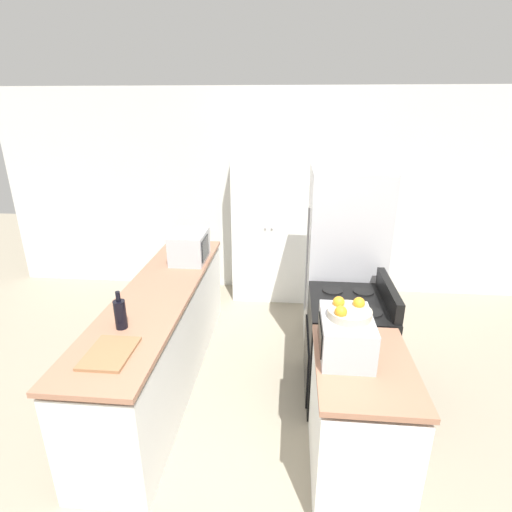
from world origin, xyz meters
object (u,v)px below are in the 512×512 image
(pantry_cabinet, at_px, (270,222))
(microwave, at_px, (190,247))
(refrigerator, at_px, (343,263))
(toaster_oven, at_px, (346,336))
(stove, at_px, (346,348))
(fruit_bowl, at_px, (349,311))
(wine_bottle, at_px, (120,314))

(pantry_cabinet, xyz_separation_m, microwave, (-0.74, -1.13, 0.05))
(refrigerator, bearing_deg, toaster_oven, -96.16)
(stove, bearing_deg, toaster_oven, -100.52)
(microwave, height_order, toaster_oven, microwave)
(stove, relative_size, refrigerator, 0.58)
(toaster_oven, height_order, fruit_bowl, fruit_bowl)
(pantry_cabinet, bearing_deg, stove, -68.30)
(stove, relative_size, toaster_oven, 2.37)
(toaster_oven, bearing_deg, wine_bottle, 173.44)
(pantry_cabinet, bearing_deg, refrigerator, -54.92)
(stove, distance_m, toaster_oven, 0.94)
(refrigerator, height_order, wine_bottle, refrigerator)
(pantry_cabinet, relative_size, stove, 1.88)
(stove, height_order, wine_bottle, wine_bottle)
(stove, bearing_deg, microwave, 152.73)
(stove, height_order, toaster_oven, toaster_oven)
(toaster_oven, bearing_deg, fruit_bowl, 55.30)
(refrigerator, xyz_separation_m, wine_bottle, (-1.69, -1.35, 0.10))
(microwave, bearing_deg, fruit_bowl, -47.54)
(pantry_cabinet, distance_m, wine_bottle, 2.63)
(pantry_cabinet, height_order, refrigerator, pantry_cabinet)
(fruit_bowl, bearing_deg, wine_bottle, 173.82)
(microwave, distance_m, fruit_bowl, 2.04)
(refrigerator, xyz_separation_m, toaster_oven, (-0.16, -1.52, 0.11))
(stove, xyz_separation_m, microwave, (-1.50, 0.77, 0.59))
(wine_bottle, distance_m, fruit_bowl, 1.55)
(microwave, distance_m, toaster_oven, 2.03)
(pantry_cabinet, distance_m, refrigerator, 1.37)
(stove, height_order, fruit_bowl, fruit_bowl)
(microwave, bearing_deg, toaster_oven, -47.85)
(pantry_cabinet, height_order, fruit_bowl, pantry_cabinet)
(pantry_cabinet, xyz_separation_m, stove, (0.76, -1.91, -0.54))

